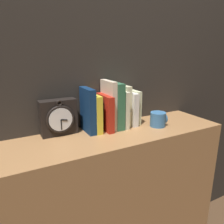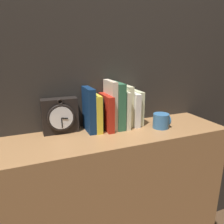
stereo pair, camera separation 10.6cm
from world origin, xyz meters
name	(u,v)px [view 2 (the right image)]	position (x,y,z in m)	size (l,w,h in m)	color
wall_back	(98,60)	(0.00, 0.19, 1.30)	(6.00, 0.05, 2.60)	#2D2823
bookshelf	(112,212)	(0.00, 0.00, 0.47)	(1.23, 0.33, 0.94)	#A87547
clock	(60,116)	(-0.23, 0.12, 1.03)	(0.18, 0.08, 0.18)	black
book_slot0_navy	(89,110)	(-0.09, 0.09, 1.06)	(0.04, 0.14, 0.23)	navy
book_slot1_yellow	(95,113)	(-0.06, 0.09, 1.04)	(0.03, 0.14, 0.19)	yellow
book_slot2_black	(99,113)	(-0.03, 0.10, 1.03)	(0.02, 0.11, 0.17)	black
book_slot3_red	(106,112)	(0.00, 0.08, 1.04)	(0.03, 0.16, 0.19)	#AF2415
book_slot4_cream	(110,105)	(0.03, 0.09, 1.07)	(0.03, 0.14, 0.26)	beige
book_slot5_green	(117,105)	(0.06, 0.08, 1.07)	(0.04, 0.15, 0.24)	#306646
book_slot6_cream	(123,109)	(0.10, 0.08, 1.04)	(0.02, 0.15, 0.20)	beige
book_slot7_cream	(126,106)	(0.13, 0.10, 1.05)	(0.03, 0.12, 0.22)	beige
book_slot8_white	(133,109)	(0.16, 0.09, 1.04)	(0.03, 0.14, 0.18)	silver
book_slot9_cream	(137,107)	(0.19, 0.10, 1.04)	(0.03, 0.12, 0.19)	beige
mug	(161,121)	(0.28, -0.02, 0.98)	(0.09, 0.08, 0.08)	teal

